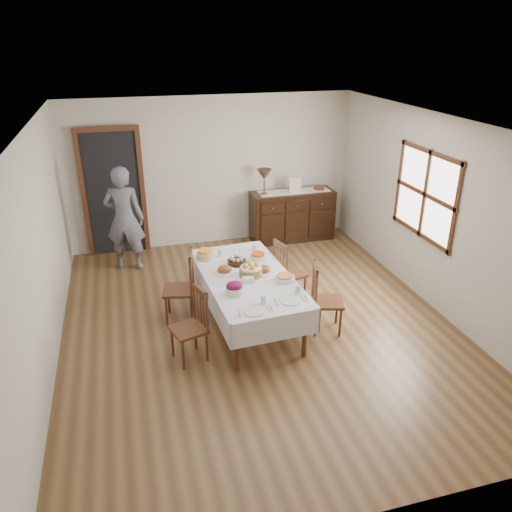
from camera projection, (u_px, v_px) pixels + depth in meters
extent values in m
plane|color=brown|center=(258.00, 324.00, 6.63)|extent=(6.00, 6.00, 0.00)
cube|color=silver|center=(258.00, 125.00, 5.55)|extent=(5.00, 6.00, 0.02)
cube|color=beige|center=(212.00, 172.00, 8.73)|extent=(5.00, 0.02, 2.60)
cube|color=beige|center=(374.00, 388.00, 3.45)|extent=(5.00, 0.02, 2.60)
cube|color=beige|center=(40.00, 255.00, 5.49)|extent=(0.02, 6.00, 2.60)
cube|color=beige|center=(437.00, 215.00, 6.69)|extent=(0.02, 6.00, 2.60)
cube|color=white|center=(426.00, 194.00, 6.87)|extent=(0.02, 1.30, 1.10)
cube|color=#4C2818|center=(425.00, 194.00, 6.87)|extent=(0.03, 1.46, 1.26)
cube|color=black|center=(114.00, 194.00, 8.38)|extent=(0.90, 0.06, 2.10)
cube|color=#4C2818|center=(114.00, 194.00, 8.36)|extent=(1.04, 0.08, 2.18)
cube|color=silver|center=(247.00, 277.00, 6.33)|extent=(1.15, 2.11, 0.04)
cylinder|color=#4C2818|center=(236.00, 346.00, 5.60)|extent=(0.06, 0.06, 0.66)
cylinder|color=#4C2818|center=(305.00, 332.00, 5.84)|extent=(0.06, 0.06, 0.66)
cylinder|color=#4C2818|center=(200.00, 278.00, 7.12)|extent=(0.06, 0.06, 0.66)
cylinder|color=#4C2818|center=(256.00, 270.00, 7.37)|extent=(0.06, 0.06, 0.66)
cube|color=silver|center=(208.00, 293.00, 6.24)|extent=(0.15, 2.09, 0.32)
cube|color=silver|center=(285.00, 281.00, 6.54)|extent=(0.15, 2.09, 0.32)
cube|color=silver|center=(276.00, 329.00, 5.50)|extent=(1.07, 0.09, 0.32)
cube|color=silver|center=(225.00, 256.00, 7.28)|extent=(1.07, 0.09, 0.32)
cube|color=#4C2818|center=(189.00, 330.00, 5.77)|extent=(0.47, 0.47, 0.04)
cylinder|color=#4C2818|center=(172.00, 343.00, 5.90)|extent=(0.03, 0.03, 0.38)
cylinder|color=#4C2818|center=(183.00, 355.00, 5.66)|extent=(0.03, 0.03, 0.38)
cylinder|color=#4C2818|center=(195.00, 335.00, 6.05)|extent=(0.03, 0.03, 0.38)
cylinder|color=#4C2818|center=(207.00, 347.00, 5.81)|extent=(0.03, 0.03, 0.38)
cylinder|color=#4C2818|center=(195.00, 301.00, 5.87)|extent=(0.04, 0.04, 0.50)
cylinder|color=#4C2818|center=(207.00, 313.00, 5.62)|extent=(0.04, 0.04, 0.50)
cube|color=#4C2818|center=(200.00, 290.00, 5.66)|extent=(0.14, 0.35, 0.07)
cylinder|color=#4C2818|center=(198.00, 305.00, 5.82)|extent=(0.02, 0.02, 0.41)
cylinder|color=#4C2818|center=(201.00, 308.00, 5.75)|extent=(0.02, 0.02, 0.41)
cylinder|color=#4C2818|center=(204.00, 311.00, 5.69)|extent=(0.02, 0.02, 0.41)
cube|color=#4C2818|center=(179.00, 290.00, 6.59)|extent=(0.47, 0.47, 0.04)
cylinder|color=#4C2818|center=(169.00, 299.00, 6.82)|extent=(0.03, 0.03, 0.41)
cylinder|color=#4C2818|center=(166.00, 312.00, 6.52)|extent=(0.03, 0.03, 0.41)
cylinder|color=#4C2818|center=(193.00, 299.00, 6.84)|extent=(0.03, 0.03, 0.41)
cylinder|color=#4C2818|center=(191.00, 311.00, 6.54)|extent=(0.03, 0.03, 0.41)
cylinder|color=#4C2818|center=(192.00, 266.00, 6.64)|extent=(0.04, 0.04, 0.54)
cylinder|color=#4C2818|center=(191.00, 277.00, 6.33)|extent=(0.04, 0.04, 0.54)
cube|color=#4C2818|center=(191.00, 255.00, 6.39)|extent=(0.11, 0.38, 0.08)
cylinder|color=#4C2818|center=(192.00, 270.00, 6.57)|extent=(0.02, 0.02, 0.44)
cylinder|color=#4C2818|center=(192.00, 273.00, 6.49)|extent=(0.02, 0.02, 0.44)
cylinder|color=#4C2818|center=(191.00, 276.00, 6.42)|extent=(0.02, 0.02, 0.44)
cube|color=#4C2818|center=(327.00, 302.00, 6.34)|extent=(0.47, 0.47, 0.04)
cylinder|color=#4C2818|center=(340.00, 323.00, 6.28)|extent=(0.03, 0.03, 0.39)
cylinder|color=#4C2818|center=(337.00, 310.00, 6.57)|extent=(0.03, 0.03, 0.39)
cylinder|color=#4C2818|center=(316.00, 323.00, 6.29)|extent=(0.03, 0.03, 0.39)
cylinder|color=#4C2818|center=(313.00, 310.00, 6.57)|extent=(0.03, 0.03, 0.39)
cylinder|color=#4C2818|center=(316.00, 290.00, 6.08)|extent=(0.04, 0.04, 0.51)
cylinder|color=#4C2818|center=(313.00, 278.00, 6.38)|extent=(0.04, 0.04, 0.51)
cube|color=#4C2818|center=(316.00, 268.00, 6.14)|extent=(0.13, 0.36, 0.07)
cylinder|color=#4C2818|center=(315.00, 288.00, 6.17)|extent=(0.02, 0.02, 0.42)
cylinder|color=#4C2818|center=(315.00, 285.00, 6.24)|extent=(0.02, 0.02, 0.42)
cylinder|color=#4C2818|center=(314.00, 282.00, 6.32)|extent=(0.02, 0.02, 0.42)
cube|color=#4C2818|center=(290.00, 274.00, 7.09)|extent=(0.46, 0.46, 0.04)
cylinder|color=#4C2818|center=(305.00, 289.00, 7.12)|extent=(0.03, 0.03, 0.39)
cylinder|color=#4C2818|center=(293.00, 280.00, 7.36)|extent=(0.03, 0.03, 0.39)
cylinder|color=#4C2818|center=(287.00, 294.00, 6.98)|extent=(0.03, 0.03, 0.39)
cylinder|color=#4C2818|center=(275.00, 285.00, 7.23)|extent=(0.03, 0.03, 0.39)
cylinder|color=#4C2818|center=(287.00, 264.00, 6.78)|extent=(0.04, 0.04, 0.51)
cylinder|color=#4C2818|center=(275.00, 256.00, 7.04)|extent=(0.04, 0.04, 0.51)
cube|color=#4C2818|center=(281.00, 245.00, 6.82)|extent=(0.12, 0.36, 0.07)
cylinder|color=#4C2818|center=(284.00, 263.00, 6.85)|extent=(0.02, 0.02, 0.42)
cylinder|color=#4C2818|center=(280.00, 261.00, 6.91)|extent=(0.02, 0.02, 0.42)
cylinder|color=#4C2818|center=(277.00, 259.00, 6.98)|extent=(0.02, 0.02, 0.42)
cube|color=black|center=(292.00, 216.00, 9.17)|extent=(1.52, 0.51, 0.91)
cube|color=black|center=(273.00, 208.00, 8.71)|extent=(0.42, 0.02, 0.18)
sphere|color=brown|center=(273.00, 208.00, 8.70)|extent=(0.03, 0.03, 0.03)
cube|color=black|center=(297.00, 206.00, 8.82)|extent=(0.42, 0.02, 0.18)
sphere|color=brown|center=(298.00, 206.00, 8.81)|extent=(0.03, 0.03, 0.03)
cube|color=black|center=(321.00, 204.00, 8.93)|extent=(0.42, 0.02, 0.18)
sphere|color=brown|center=(322.00, 204.00, 8.92)|extent=(0.03, 0.03, 0.03)
imported|color=slate|center=(124.00, 215.00, 7.85)|extent=(0.64, 0.50, 1.81)
cylinder|color=brown|center=(251.00, 272.00, 6.31)|extent=(0.29, 0.29, 0.10)
cylinder|color=white|center=(251.00, 268.00, 6.28)|extent=(0.26, 0.26, 0.02)
sphere|color=#B7932F|center=(256.00, 265.00, 6.29)|extent=(0.08, 0.08, 0.08)
sphere|color=#B7932F|center=(249.00, 263.00, 6.34)|extent=(0.08, 0.08, 0.08)
sphere|color=#B7932F|center=(245.00, 266.00, 6.25)|extent=(0.08, 0.08, 0.08)
sphere|color=#B7932F|center=(252.00, 268.00, 6.21)|extent=(0.08, 0.08, 0.08)
cylinder|color=black|center=(237.00, 262.00, 6.63)|extent=(0.25, 0.25, 0.06)
ellipsoid|color=pink|center=(242.00, 258.00, 6.63)|extent=(0.05, 0.05, 0.06)
ellipsoid|color=#77CCFC|center=(239.00, 257.00, 6.67)|extent=(0.05, 0.05, 0.06)
ellipsoid|color=#6FBE63|center=(235.00, 256.00, 6.67)|extent=(0.05, 0.05, 0.06)
ellipsoid|color=#FF9D4B|center=(232.00, 257.00, 6.64)|extent=(0.05, 0.05, 0.06)
ellipsoid|color=#AA87D7|center=(232.00, 259.00, 6.60)|extent=(0.05, 0.05, 0.06)
ellipsoid|color=#E6C055|center=(234.00, 260.00, 6.56)|extent=(0.05, 0.05, 0.06)
ellipsoid|color=pink|center=(238.00, 261.00, 6.55)|extent=(0.05, 0.05, 0.06)
ellipsoid|color=#77CCFC|center=(241.00, 260.00, 6.58)|extent=(0.05, 0.05, 0.06)
cylinder|color=silver|center=(225.00, 272.00, 6.42)|extent=(0.31, 0.31, 0.02)
ellipsoid|color=brown|center=(225.00, 269.00, 6.40)|extent=(0.19, 0.16, 0.11)
cylinder|color=silver|center=(263.00, 272.00, 6.41)|extent=(0.30, 0.30, 0.02)
ellipsoid|color=brown|center=(263.00, 270.00, 6.40)|extent=(0.19, 0.16, 0.11)
cylinder|color=silver|center=(235.00, 291.00, 5.88)|extent=(0.21, 0.21, 0.08)
ellipsoid|color=#600A38|center=(234.00, 286.00, 5.85)|extent=(0.20, 0.17, 0.11)
cylinder|color=silver|center=(258.00, 257.00, 6.79)|extent=(0.20, 0.20, 0.05)
cylinder|color=#ED4C04|center=(258.00, 254.00, 6.77)|extent=(0.18, 0.18, 0.03)
cylinder|color=tan|center=(206.00, 256.00, 6.78)|extent=(0.25, 0.25, 0.09)
cylinder|color=gold|center=(205.00, 251.00, 6.75)|extent=(0.20, 0.20, 0.04)
cylinder|color=silver|center=(285.00, 278.00, 6.20)|extent=(0.26, 0.26, 0.05)
cylinder|color=#E06F3E|center=(285.00, 276.00, 6.19)|extent=(0.20, 0.20, 0.02)
cube|color=silver|center=(248.00, 280.00, 6.15)|extent=(0.15, 0.10, 0.07)
cylinder|color=silver|center=(254.00, 311.00, 5.52)|extent=(0.25, 0.25, 0.01)
cube|color=white|center=(239.00, 313.00, 5.48)|extent=(0.09, 0.12, 0.01)
cube|color=white|center=(239.00, 313.00, 5.47)|extent=(0.02, 0.16, 0.01)
cube|color=white|center=(268.00, 309.00, 5.56)|extent=(0.02, 0.18, 0.01)
cube|color=white|center=(271.00, 309.00, 5.57)|extent=(0.03, 0.14, 0.01)
cylinder|color=silver|center=(263.00, 299.00, 5.67)|extent=(0.07, 0.07, 0.10)
cylinder|color=silver|center=(290.00, 300.00, 5.74)|extent=(0.25, 0.25, 0.01)
cube|color=white|center=(276.00, 302.00, 5.70)|extent=(0.09, 0.12, 0.01)
cube|color=white|center=(276.00, 302.00, 5.69)|extent=(0.02, 0.16, 0.01)
cube|color=white|center=(303.00, 299.00, 5.78)|extent=(0.02, 0.18, 0.01)
cube|color=white|center=(306.00, 298.00, 5.79)|extent=(0.03, 0.14, 0.01)
cylinder|color=silver|center=(298.00, 289.00, 5.89)|extent=(0.07, 0.07, 0.10)
cylinder|color=silver|center=(220.00, 253.00, 6.84)|extent=(0.06, 0.06, 0.10)
cylinder|color=silver|center=(255.00, 247.00, 7.04)|extent=(0.07, 0.07, 0.09)
cube|color=white|center=(294.00, 191.00, 8.99)|extent=(1.30, 0.35, 0.01)
cylinder|color=brown|center=(264.00, 194.00, 8.81)|extent=(0.12, 0.12, 0.03)
cylinder|color=brown|center=(264.00, 186.00, 8.75)|extent=(0.02, 0.02, 0.25)
cone|color=#3F3022|center=(264.00, 174.00, 8.66)|extent=(0.26, 0.26, 0.18)
cube|color=beige|center=(295.00, 185.00, 8.85)|extent=(0.22, 0.08, 0.28)
cylinder|color=#4C2818|center=(319.00, 188.00, 9.09)|extent=(0.20, 0.20, 0.06)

